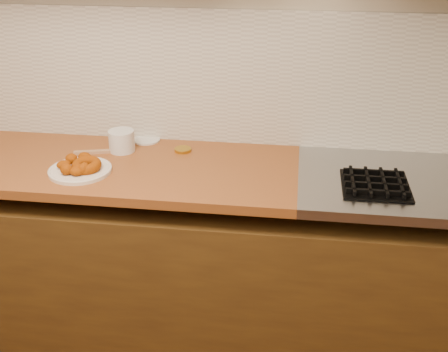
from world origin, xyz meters
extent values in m
cube|color=#B0A48A|center=(0.00, 2.00, 1.35)|extent=(4.00, 0.02, 2.70)
cube|color=#543814|center=(0.00, 1.69, 0.39)|extent=(3.60, 0.60, 0.77)
cube|color=brown|center=(-0.65, 1.69, 0.88)|extent=(2.30, 0.62, 0.04)
cube|color=beige|center=(0.00, 1.99, 1.20)|extent=(3.60, 0.02, 0.60)
cube|color=black|center=(0.80, 1.61, 0.90)|extent=(0.26, 0.26, 0.01)
cube|color=black|center=(0.71, 1.61, 0.92)|extent=(0.01, 0.24, 0.02)
cube|color=black|center=(0.80, 1.52, 0.92)|extent=(0.24, 0.01, 0.02)
cube|color=black|center=(0.77, 1.61, 0.92)|extent=(0.01, 0.24, 0.02)
cube|color=black|center=(0.80, 1.58, 0.92)|extent=(0.24, 0.01, 0.02)
cube|color=black|center=(0.83, 1.61, 0.92)|extent=(0.01, 0.24, 0.02)
cube|color=black|center=(0.80, 1.64, 0.92)|extent=(0.24, 0.01, 0.02)
cube|color=black|center=(0.89, 1.61, 0.92)|extent=(0.01, 0.24, 0.02)
cube|color=black|center=(0.80, 1.70, 0.92)|extent=(0.24, 0.01, 0.02)
cylinder|color=silver|center=(-0.39, 1.58, 0.91)|extent=(0.26, 0.26, 0.01)
torus|color=#923B00|center=(-0.36, 1.57, 0.94)|extent=(0.12, 0.13, 0.05)
ellipsoid|color=#923B00|center=(-0.44, 1.63, 0.94)|extent=(0.06, 0.06, 0.04)
ellipsoid|color=#923B00|center=(-0.46, 1.58, 0.93)|extent=(0.07, 0.07, 0.03)
ellipsoid|color=#923B00|center=(-0.42, 1.52, 0.94)|extent=(0.06, 0.06, 0.05)
ellipsoid|color=#923B00|center=(-0.38, 1.52, 0.93)|extent=(0.06, 0.05, 0.04)
ellipsoid|color=#923B00|center=(-0.39, 1.64, 0.94)|extent=(0.08, 0.07, 0.05)
ellipsoid|color=#923B00|center=(-0.35, 1.54, 0.94)|extent=(0.05, 0.06, 0.05)
cylinder|color=silver|center=(-0.28, 1.82, 0.95)|extent=(0.13, 0.13, 0.09)
cylinder|color=silver|center=(-0.21, 1.95, 0.90)|extent=(0.13, 0.13, 0.01)
cylinder|color=#B89226|center=(-0.01, 1.85, 0.91)|extent=(0.08, 0.08, 0.01)
cube|color=#A47A55|center=(-0.40, 1.77, 0.91)|extent=(0.17, 0.06, 0.01)
camera|label=1|loc=(0.48, -0.41, 1.89)|focal=45.00mm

